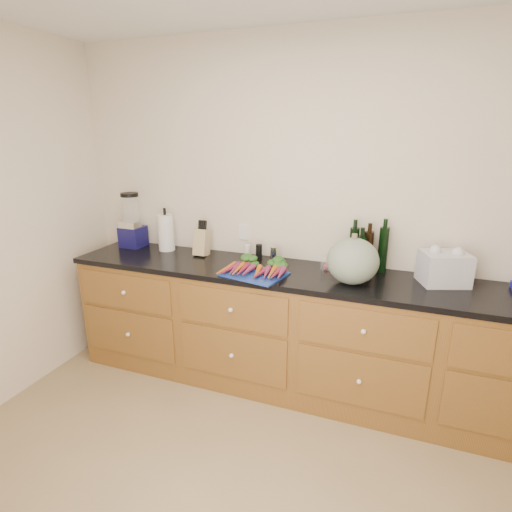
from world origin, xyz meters
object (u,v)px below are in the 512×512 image
at_px(carrots, 256,268).
at_px(tomato_box, 333,264).
at_px(cutting_board, 254,274).
at_px(squash, 353,261).
at_px(paper_towel, 166,233).
at_px(knife_block, 202,242).
at_px(blender_appliance, 132,223).

bearing_deg(carrots, tomato_box, 30.10).
height_order(cutting_board, squash, squash).
bearing_deg(carrots, paper_towel, 163.19).
bearing_deg(cutting_board, carrots, 90.00).
xyz_separation_m(carrots, tomato_box, (0.49, 0.29, -0.00)).
bearing_deg(knife_block, squash, -10.17).
relative_size(paper_towel, knife_block, 1.44).
bearing_deg(carrots, knife_block, 155.68).
bearing_deg(squash, carrots, -176.86).
height_order(blender_appliance, knife_block, blender_appliance).
xyz_separation_m(paper_towel, knife_block, (0.35, -0.02, -0.05)).
height_order(cutting_board, carrots, carrots).
bearing_deg(tomato_box, carrots, -149.90).
relative_size(paper_towel, tomato_box, 1.91).
bearing_deg(carrots, squash, 3.14).
height_order(cutting_board, knife_block, knife_block).
distance_m(cutting_board, blender_appliance, 1.31).
bearing_deg(blender_appliance, carrots, -12.33).
relative_size(squash, tomato_box, 2.13).
distance_m(cutting_board, squash, 0.68).
bearing_deg(tomato_box, blender_appliance, -179.59).
distance_m(squash, paper_towel, 1.59).
height_order(carrots, knife_block, knife_block).
height_order(cutting_board, blender_appliance, blender_appliance).
bearing_deg(tomato_box, squash, -56.47).
xyz_separation_m(carrots, paper_towel, (-0.92, 0.28, 0.11)).
bearing_deg(tomato_box, paper_towel, -179.59).
height_order(cutting_board, paper_towel, paper_towel).
height_order(squash, tomato_box, squash).
bearing_deg(tomato_box, cutting_board, -146.27).
bearing_deg(knife_block, paper_towel, 176.71).
relative_size(blender_appliance, tomato_box, 2.93).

